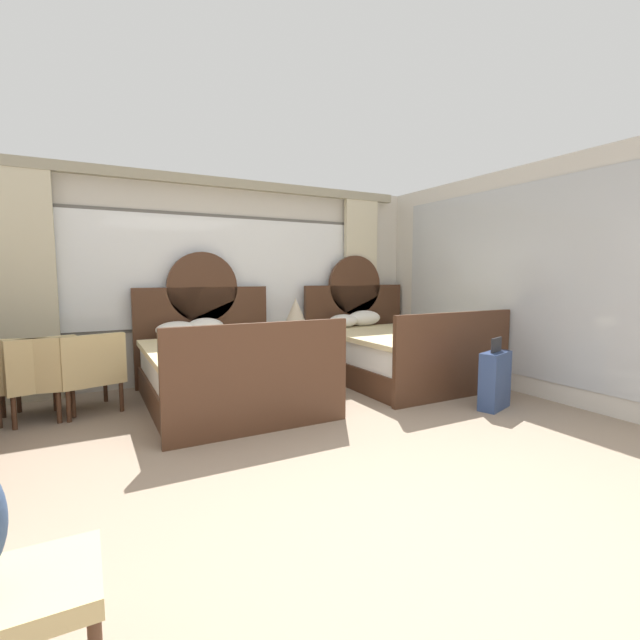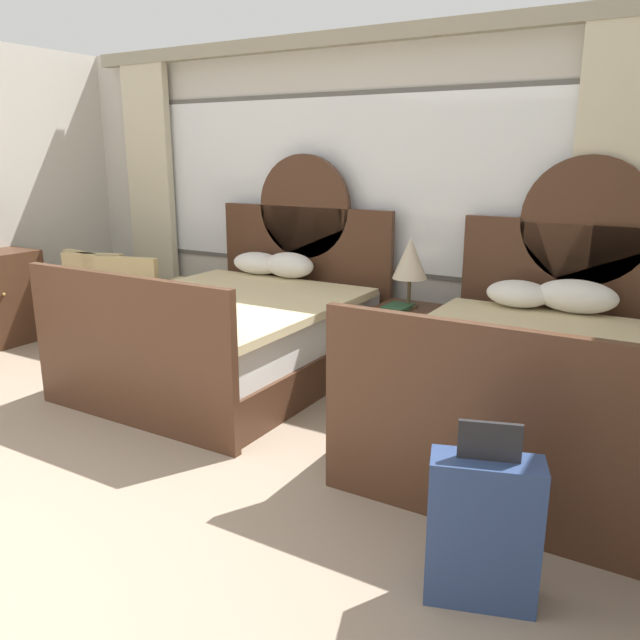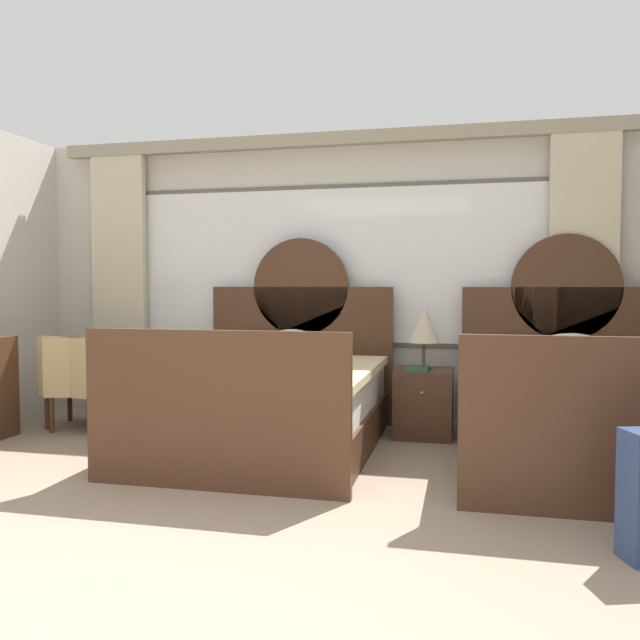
# 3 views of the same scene
# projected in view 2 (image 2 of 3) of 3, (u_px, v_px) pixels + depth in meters

# --- Properties ---
(wall_back_window) EXTENTS (5.92, 0.22, 2.70)m
(wall_back_window) POSITION_uv_depth(u_px,v_px,m) (342.00, 190.00, 5.51)
(wall_back_window) COLOR beige
(wall_back_window) RESTS_ON ground_plane
(bed_near_window) EXTENTS (1.72, 2.18, 1.71)m
(bed_near_window) POSITION_uv_depth(u_px,v_px,m) (236.00, 330.00, 4.95)
(bed_near_window) COLOR #472B1C
(bed_near_window) RESTS_ON ground_plane
(bed_near_mirror) EXTENTS (1.72, 2.18, 1.71)m
(bed_near_mirror) POSITION_uv_depth(u_px,v_px,m) (544.00, 384.00, 3.80)
(bed_near_mirror) COLOR #472B1C
(bed_near_mirror) RESTS_ON ground_plane
(nightstand_between_beds) EXTENTS (0.48, 0.50, 0.57)m
(nightstand_between_beds) POSITION_uv_depth(u_px,v_px,m) (407.00, 343.00, 4.93)
(nightstand_between_beds) COLOR #472B1C
(nightstand_between_beds) RESTS_ON ground_plane
(table_lamp_on_nightstand) EXTENTS (0.27, 0.27, 0.54)m
(table_lamp_on_nightstand) POSITION_uv_depth(u_px,v_px,m) (410.00, 259.00, 4.78)
(table_lamp_on_nightstand) COLOR brown
(table_lamp_on_nightstand) RESTS_ON nightstand_between_beds
(book_on_nightstand) EXTENTS (0.18, 0.26, 0.03)m
(book_on_nightstand) POSITION_uv_depth(u_px,v_px,m) (397.00, 307.00, 4.80)
(book_on_nightstand) COLOR #285133
(book_on_nightstand) RESTS_ON nightstand_between_beds
(armchair_by_window_left) EXTENTS (0.73, 0.73, 0.83)m
(armchair_by_window_left) POSITION_uv_depth(u_px,v_px,m) (139.00, 295.00, 5.83)
(armchair_by_window_left) COLOR tan
(armchair_by_window_left) RESTS_ON ground_plane
(armchair_by_window_centre) EXTENTS (0.70, 0.70, 0.83)m
(armchair_by_window_centre) POSITION_uv_depth(u_px,v_px,m) (103.00, 289.00, 6.07)
(armchair_by_window_centre) COLOR tan
(armchair_by_window_centre) RESTS_ON ground_plane
(armchair_by_window_right) EXTENTS (0.74, 0.74, 0.83)m
(armchair_by_window_right) POSITION_uv_depth(u_px,v_px,m) (106.00, 290.00, 6.05)
(armchair_by_window_right) COLOR tan
(armchair_by_window_right) RESTS_ON ground_plane
(suitcase_on_floor) EXTENTS (0.46, 0.31, 0.76)m
(suitcase_on_floor) POSITION_uv_depth(u_px,v_px,m) (483.00, 530.00, 2.45)
(suitcase_on_floor) COLOR navy
(suitcase_on_floor) RESTS_ON ground_plane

